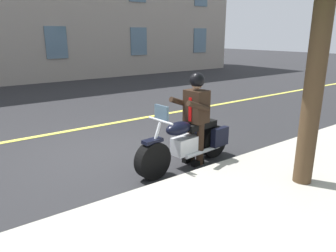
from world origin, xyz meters
TOP-DOWN VIEW (x-y plane):
  - ground_plane at (0.00, 0.00)m, footprint 80.00×80.00m
  - lane_center_stripe at (0.00, -2.00)m, footprint 60.00×0.16m
  - motorcycle_main at (-0.95, 1.50)m, footprint 2.22×0.72m
  - rider_main at (-1.14, 1.48)m, footprint 0.66×0.59m

SIDE VIEW (x-z plane):
  - ground_plane at x=0.00m, z-range 0.00..0.00m
  - lane_center_stripe at x=0.00m, z-range 0.00..0.01m
  - motorcycle_main at x=-0.95m, z-range -0.18..1.08m
  - rider_main at x=-1.14m, z-range 0.17..1.91m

